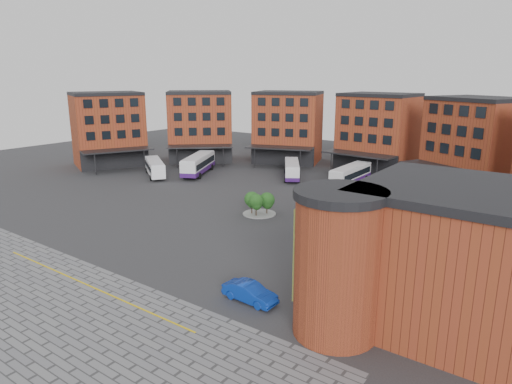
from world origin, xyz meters
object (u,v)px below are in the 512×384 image
Objects in this scene: bus_c at (292,169)px; bus_e at (410,191)px; bus_a at (155,167)px; tree_island at (259,202)px; bus_f at (471,212)px; bus_d at (351,174)px; blue_car at (250,292)px; bus_b at (198,164)px.

bus_e is (22.16, -3.60, 0.06)m from bus_c.
tree_island is at bearing -70.52° from bus_a.
tree_island is 26.15m from bus_f.
tree_island is 0.39× the size of bus_d.
bus_d is 24.05m from bus_f.
bus_d is 0.96× the size of bus_f.
bus_c is (20.94, 13.25, -0.16)m from bus_a.
blue_car is at bearing -38.20° from bus_f.
tree_island is at bearing -56.15° from bus_b.
bus_c is at bearing -22.72° from bus_a.
tree_island is at bearing -83.78° from bus_f.
bus_f reaches higher than bus_a.
tree_island is 0.38× the size of bus_f.
bus_a is 0.85× the size of bus_f.
bus_b is 1.07× the size of bus_f.
bus_f is 2.45× the size of blue_car.
blue_car is (13.18, -19.61, -0.99)m from tree_island.
tree_island is at bearing -102.14° from bus_c.
bus_d is 12.88m from bus_e.
bus_e reaches higher than bus_c.
bus_f is at bearing -16.65° from blue_car.
bus_f reaches higher than tree_island.
blue_car is (10.77, -42.69, -0.92)m from bus_d.
bus_a is 50.45m from blue_car.
bus_b reaches higher than bus_f.
bus_a is 0.98× the size of bus_c.
bus_b reaches higher than bus_c.
bus_b reaches higher than bus_d.
bus_c is 46.09m from blue_car.
bus_e is (14.10, 17.68, -0.12)m from tree_island.
bus_b is at bearing -112.91° from bus_f.
bus_d reaches higher than tree_island.
blue_car is at bearing -95.44° from bus_c.
bus_e is at bearing -143.22° from bus_f.
bus_a is 34.84m from bus_d.
bus_a is 24.78m from bus_c.
bus_d is (31.42, 15.05, -0.05)m from bus_a.
tree_island is 30.10m from bus_a.
bus_e is at bearing -42.13° from bus_c.
tree_island is 0.40× the size of bus_e.
bus_f is 32.79m from blue_car.
bus_f is (31.55, -9.78, 0.16)m from bus_c.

